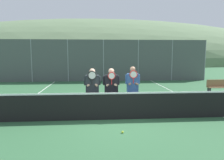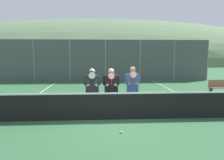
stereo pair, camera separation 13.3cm
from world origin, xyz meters
name	(u,v)px [view 1 (the left image)]	position (x,y,z in m)	size (l,w,h in m)	color
ground_plane	(115,119)	(0.00, 0.00, 0.00)	(120.00, 120.00, 0.00)	#2D5B38
hill_distant	(97,61)	(0.00, 57.32, 0.00)	(115.63, 64.24, 22.48)	#5B7551
clubhouse_building	(88,58)	(-1.61, 19.64, 1.72)	(14.76, 5.50, 3.40)	beige
fence_back	(104,61)	(0.00, 10.75, 1.73)	(17.69, 0.06, 3.46)	gray
tennis_net	(115,106)	(0.00, 0.00, 0.51)	(10.90, 0.09, 1.08)	gray
court_line_left_sideline	(25,102)	(-4.05, 3.00, 0.00)	(0.05, 16.00, 0.01)	white
court_line_right_sideline	(189,100)	(4.05, 3.00, 0.00)	(0.05, 16.00, 0.01)	white
player_leftmost	(92,88)	(-0.81, 0.57, 1.08)	(0.62, 0.34, 1.79)	black
player_center_left	(111,87)	(-0.10, 0.55, 1.07)	(0.63, 0.34, 1.80)	#56565B
player_center_right	(133,87)	(0.69, 0.48, 1.09)	(0.55, 0.34, 1.86)	#232838
car_far_left	(58,69)	(-4.20, 13.57, 0.87)	(4.29, 1.91, 1.69)	slate
car_left_of_center	(107,69)	(0.46, 13.35, 0.87)	(4.17, 1.97, 1.69)	black
car_center	(157,68)	(5.37, 13.48, 0.87)	(4.79, 2.06, 1.67)	#285638
bench_courtside	(219,87)	(6.37, 4.28, 0.45)	(1.42, 0.36, 0.85)	olive
tennis_ball_on_court	(122,132)	(0.09, -1.35, 0.03)	(0.07, 0.07, 0.07)	#CCDB33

